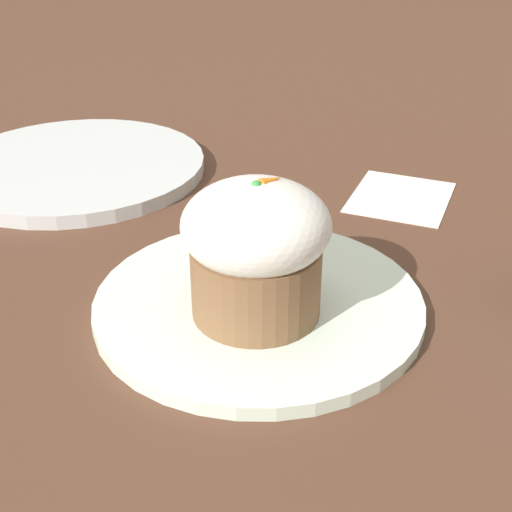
# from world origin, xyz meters

# --- Properties ---
(ground_plane) EXTENTS (4.00, 4.00, 0.00)m
(ground_plane) POSITION_xyz_m (0.00, 0.00, 0.00)
(ground_plane) COLOR #513323
(dessert_plate) EXTENTS (0.26, 0.26, 0.01)m
(dessert_plate) POSITION_xyz_m (0.00, 0.00, 0.01)
(dessert_plate) COLOR silver
(dessert_plate) RESTS_ON ground_plane
(carrot_cake) EXTENTS (0.11, 0.11, 0.11)m
(carrot_cake) POSITION_xyz_m (-0.01, -0.01, 0.07)
(carrot_cake) COLOR brown
(carrot_cake) RESTS_ON dessert_plate
(spoon) EXTENTS (0.12, 0.08, 0.01)m
(spoon) POSITION_xyz_m (0.02, 0.01, 0.01)
(spoon) COLOR #B7B7BC
(spoon) RESTS_ON dessert_plate
(side_plate) EXTENTS (0.29, 0.29, 0.01)m
(side_plate) POSITION_xyz_m (0.01, 0.35, 0.01)
(side_plate) COLOR silver
(side_plate) RESTS_ON ground_plane
(paper_napkin) EXTENTS (0.15, 0.14, 0.00)m
(paper_napkin) POSITION_xyz_m (0.25, 0.07, 0.00)
(paper_napkin) COLOR white
(paper_napkin) RESTS_ON ground_plane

